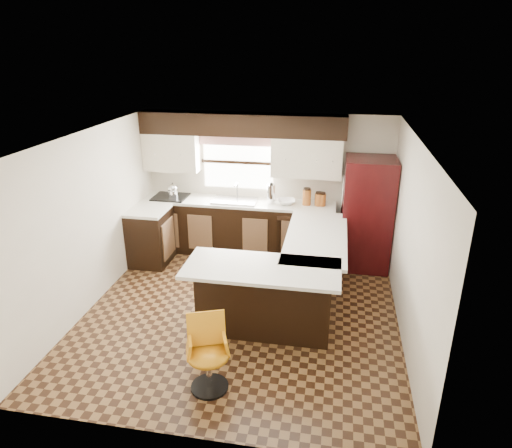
% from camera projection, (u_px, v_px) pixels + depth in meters
% --- Properties ---
extents(floor, '(4.40, 4.40, 0.00)m').
position_uv_depth(floor, '(242.00, 311.00, 6.29)').
color(floor, '#49301A').
rests_on(floor, ground).
extents(ceiling, '(4.40, 4.40, 0.00)m').
position_uv_depth(ceiling, '(239.00, 138.00, 5.40)').
color(ceiling, silver).
rests_on(ceiling, wall_back).
extents(wall_back, '(4.40, 0.00, 4.40)m').
position_uv_depth(wall_back, '(267.00, 183.00, 7.86)').
color(wall_back, beige).
rests_on(wall_back, floor).
extents(wall_front, '(4.40, 0.00, 4.40)m').
position_uv_depth(wall_front, '(186.00, 330.00, 3.84)').
color(wall_front, beige).
rests_on(wall_front, floor).
extents(wall_left, '(0.00, 4.40, 4.40)m').
position_uv_depth(wall_left, '(89.00, 221.00, 6.19)').
color(wall_left, beige).
rests_on(wall_left, floor).
extents(wall_right, '(0.00, 4.40, 4.40)m').
position_uv_depth(wall_right, '(410.00, 243.00, 5.50)').
color(wall_right, beige).
rests_on(wall_right, floor).
extents(base_cab_back, '(3.30, 0.60, 0.90)m').
position_uv_depth(base_cab_back, '(238.00, 228.00, 7.94)').
color(base_cab_back, black).
rests_on(base_cab_back, floor).
extents(base_cab_left, '(0.60, 0.70, 0.90)m').
position_uv_depth(base_cab_left, '(151.00, 237.00, 7.57)').
color(base_cab_left, black).
rests_on(base_cab_left, floor).
extents(counter_back, '(3.30, 0.60, 0.04)m').
position_uv_depth(counter_back, '(238.00, 202.00, 7.76)').
color(counter_back, silver).
rests_on(counter_back, base_cab_back).
extents(counter_left, '(0.60, 0.70, 0.04)m').
position_uv_depth(counter_left, '(148.00, 210.00, 7.39)').
color(counter_left, silver).
rests_on(counter_left, base_cab_left).
extents(soffit, '(3.40, 0.35, 0.36)m').
position_uv_depth(soffit, '(241.00, 124.00, 7.39)').
color(soffit, black).
rests_on(soffit, wall_back).
extents(upper_cab_left, '(0.94, 0.35, 0.64)m').
position_uv_depth(upper_cab_left, '(172.00, 152.00, 7.77)').
color(upper_cab_left, beige).
rests_on(upper_cab_left, wall_back).
extents(upper_cab_right, '(1.14, 0.35, 0.64)m').
position_uv_depth(upper_cab_right, '(307.00, 157.00, 7.40)').
color(upper_cab_right, beige).
rests_on(upper_cab_right, wall_back).
extents(window_pane, '(1.20, 0.02, 0.90)m').
position_uv_depth(window_pane, '(238.00, 162.00, 7.79)').
color(window_pane, white).
rests_on(window_pane, wall_back).
extents(valance, '(1.30, 0.06, 0.18)m').
position_uv_depth(valance, '(237.00, 140.00, 7.61)').
color(valance, '#D19B93').
rests_on(valance, wall_back).
extents(sink, '(0.75, 0.45, 0.03)m').
position_uv_depth(sink, '(235.00, 200.00, 7.74)').
color(sink, '#B2B2B7').
rests_on(sink, counter_back).
extents(dishwasher, '(0.58, 0.03, 0.78)m').
position_uv_depth(dishwasher, '(294.00, 240.00, 7.52)').
color(dishwasher, black).
rests_on(dishwasher, floor).
extents(cooktop, '(0.58, 0.50, 0.02)m').
position_uv_depth(cooktop, '(170.00, 197.00, 7.93)').
color(cooktop, black).
rests_on(cooktop, counter_back).
extents(peninsula_long, '(0.60, 1.95, 0.90)m').
position_uv_depth(peninsula_long, '(311.00, 267.00, 6.55)').
color(peninsula_long, black).
rests_on(peninsula_long, floor).
extents(peninsula_return, '(1.65, 0.60, 0.90)m').
position_uv_depth(peninsula_return, '(264.00, 299.00, 5.75)').
color(peninsula_return, black).
rests_on(peninsula_return, floor).
extents(counter_pen_long, '(0.84, 1.95, 0.04)m').
position_uv_depth(counter_pen_long, '(316.00, 237.00, 6.37)').
color(counter_pen_long, silver).
rests_on(counter_pen_long, peninsula_long).
extents(counter_pen_return, '(1.89, 0.84, 0.04)m').
position_uv_depth(counter_pen_return, '(262.00, 268.00, 5.49)').
color(counter_pen_return, silver).
rests_on(counter_pen_return, peninsula_return).
extents(refrigerator, '(0.78, 0.75, 1.81)m').
position_uv_depth(refrigerator, '(367.00, 214.00, 7.29)').
color(refrigerator, black).
rests_on(refrigerator, floor).
extents(bar_chair, '(0.57, 0.57, 0.83)m').
position_uv_depth(bar_chair, '(208.00, 356.00, 4.75)').
color(bar_chair, orange).
rests_on(bar_chair, floor).
extents(kettle, '(0.18, 0.18, 0.24)m').
position_uv_depth(kettle, '(173.00, 190.00, 7.87)').
color(kettle, silver).
rests_on(kettle, cooktop).
extents(percolator, '(0.14, 0.14, 0.32)m').
position_uv_depth(percolator, '(271.00, 194.00, 7.60)').
color(percolator, silver).
rests_on(percolator, counter_back).
extents(mixing_bowl, '(0.35, 0.35, 0.07)m').
position_uv_depth(mixing_bowl, '(286.00, 202.00, 7.61)').
color(mixing_bowl, white).
rests_on(mixing_bowl, counter_back).
extents(canister_large, '(0.14, 0.14, 0.26)m').
position_uv_depth(canister_large, '(307.00, 197.00, 7.53)').
color(canister_large, '#954D1A').
rests_on(canister_large, counter_back).
extents(canister_med, '(0.14, 0.14, 0.20)m').
position_uv_depth(canister_med, '(319.00, 200.00, 7.51)').
color(canister_med, '#954D1A').
rests_on(canister_med, counter_back).
extents(canister_small, '(0.12, 0.12, 0.20)m').
position_uv_depth(canister_small, '(322.00, 200.00, 7.50)').
color(canister_small, '#954D1A').
rests_on(canister_small, counter_back).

